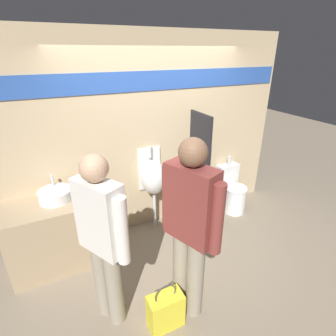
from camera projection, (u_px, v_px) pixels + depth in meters
The scene contains 11 objects.
ground_plane at pixel (173, 240), 3.70m from camera, with size 16.00×16.00×0.00m, color gray.
display_wall at pixel (154, 136), 3.62m from camera, with size 4.04×0.07×2.70m.
sink_counter at pixel (59, 233), 3.16m from camera, with size 1.09×0.61×0.86m.
sink_basin at pixel (55, 195), 3.03m from camera, with size 0.38×0.38×0.27m.
cell_phone at pixel (83, 201), 3.02m from camera, with size 0.07×0.14×0.01m.
divider_near_counter at pixel (199, 170), 3.83m from camera, with size 0.03×0.51×1.68m.
urinal_near_counter at pixel (153, 177), 3.65m from camera, with size 0.35×0.33×1.25m.
toilet at pixel (233, 192), 4.30m from camera, with size 0.37×0.52×0.89m.
person_in_vest at pixel (103, 238), 2.28m from camera, with size 0.38×0.55×1.74m.
person_with_lanyard at pixel (190, 226), 2.34m from camera, with size 0.36×0.60×1.84m.
shopping_bag at pixel (166, 311), 2.49m from camera, with size 0.33×0.18×0.52m.
Camera 1 is at (-1.36, -2.61, 2.45)m, focal length 28.00 mm.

